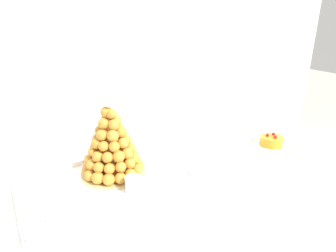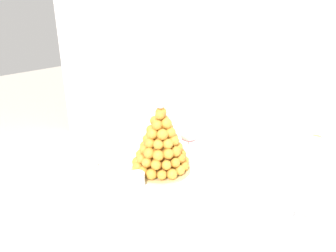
{
  "view_description": "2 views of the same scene",
  "coord_description": "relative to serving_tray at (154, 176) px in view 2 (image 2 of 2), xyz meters",
  "views": [
    {
      "loc": [
        -0.48,
        -0.84,
        1.29
      ],
      "look_at": [
        0.05,
        0.05,
        0.89
      ],
      "focal_mm": 31.48,
      "sensor_mm": 36.0,
      "label": 1
    },
    {
      "loc": [
        0.48,
        -0.74,
        1.34
      ],
      "look_at": [
        -0.11,
        0.0,
        0.96
      ],
      "focal_mm": 32.6,
      "sensor_mm": 36.0,
      "label": 2
    }
  ],
  "objects": [
    {
      "name": "dessert_cup_mid_left",
      "position": [
        0.0,
        -0.09,
        0.03
      ],
      "size": [
        0.05,
        0.05,
        0.05
      ],
      "color": "silver",
      "rests_on": "serving_tray"
    },
    {
      "name": "buffet_table",
      "position": [
        0.17,
        0.01,
        -0.09
      ],
      "size": [
        1.42,
        0.91,
        0.75
      ],
      "color": "brown",
      "rests_on": "ground_plane"
    },
    {
      "name": "wine_glass",
      "position": [
        0.01,
        0.21,
        0.11
      ],
      "size": [
        0.08,
        0.08,
        0.16
      ],
      "color": "silver",
      "rests_on": "buffet_table"
    },
    {
      "name": "dessert_cup_centre",
      "position": [
        0.25,
        -0.1,
        0.03
      ],
      "size": [
        0.06,
        0.06,
        0.05
      ],
      "color": "silver",
      "rests_on": "serving_tray"
    },
    {
      "name": "dessert_cup_left",
      "position": [
        -0.24,
        -0.1,
        0.02
      ],
      "size": [
        0.05,
        0.05,
        0.05
      ],
      "color": "silver",
      "rests_on": "serving_tray"
    },
    {
      "name": "backdrop_wall",
      "position": [
        0.17,
        1.13,
        0.5
      ],
      "size": [
        4.8,
        0.1,
        2.5
      ],
      "primitive_type": "cube",
      "color": "silver",
      "rests_on": "ground_plane"
    },
    {
      "name": "macaron_goblet",
      "position": [
        0.49,
        0.07,
        0.17
      ],
      "size": [
        0.14,
        0.14,
        0.28
      ],
      "color": "white",
      "rests_on": "buffet_table"
    },
    {
      "name": "croquembouche",
      "position": [
        -0.01,
        0.05,
        0.11
      ],
      "size": [
        0.23,
        0.23,
        0.28
      ],
      "color": "tan",
      "rests_on": "serving_tray"
    },
    {
      "name": "serving_tray",
      "position": [
        0.0,
        0.0,
        0.0
      ],
      "size": [
        0.66,
        0.35,
        0.02
      ],
      "color": "white",
      "rests_on": "buffet_table"
    }
  ]
}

